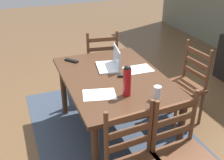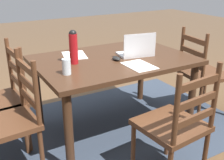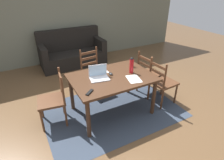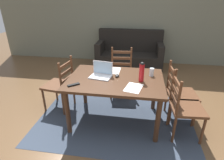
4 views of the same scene
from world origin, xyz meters
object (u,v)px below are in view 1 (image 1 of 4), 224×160
at_px(laptop, 112,63).
at_px(computer_mouse, 122,75).
at_px(chair_left_far, 101,62).
at_px(drinking_glass, 157,93).
at_px(tv_remote, 72,61).
at_px(chair_right_far, 184,157).
at_px(chair_far_head, 183,86).
at_px(water_bottle, 127,80).
at_px(dining_table, 114,85).

bearing_deg(laptop, computer_mouse, 5.14).
height_order(chair_left_far, drinking_glass, chair_left_far).
relative_size(chair_left_far, tv_remote, 5.59).
bearing_deg(computer_mouse, chair_right_far, 5.60).
relative_size(laptop, tv_remote, 2.08).
bearing_deg(chair_right_far, computer_mouse, -173.10).
distance_m(chair_left_far, drinking_glass, 1.58).
distance_m(chair_far_head, tv_remote, 1.34).
relative_size(computer_mouse, tv_remote, 0.59).
bearing_deg(laptop, water_bottle, -8.02).
bearing_deg(chair_left_far, water_bottle, -9.17).
relative_size(laptop, computer_mouse, 3.54).
relative_size(dining_table, chair_left_far, 1.51).
relative_size(dining_table, chair_right_far, 1.51).
distance_m(chair_left_far, tv_remote, 0.74).
distance_m(chair_right_far, tv_remote, 1.66).
height_order(chair_right_far, laptop, laptop).
bearing_deg(laptop, chair_right_far, 6.56).
distance_m(chair_left_far, chair_right_far, 2.01).
bearing_deg(chair_left_far, chair_right_far, 0.09).
distance_m(chair_far_head, laptop, 0.91).
height_order(chair_left_far, computer_mouse, chair_left_far).
bearing_deg(dining_table, water_bottle, -4.47).
relative_size(chair_right_far, drinking_glass, 7.63).
xyz_separation_m(drinking_glass, computer_mouse, (-0.52, -0.12, -0.05)).
distance_m(water_bottle, drinking_glass, 0.29).
xyz_separation_m(chair_far_head, laptop, (-0.22, -0.82, 0.34)).
bearing_deg(chair_far_head, computer_mouse, -88.63).
xyz_separation_m(dining_table, computer_mouse, (0.02, 0.08, 0.11)).
xyz_separation_m(chair_far_head, drinking_glass, (0.54, -0.68, 0.34)).
relative_size(chair_far_head, computer_mouse, 9.50).
height_order(chair_left_far, water_bottle, water_bottle).
relative_size(chair_left_far, drinking_glass, 7.63).
xyz_separation_m(chair_left_far, computer_mouse, (1.02, -0.12, 0.30)).
height_order(dining_table, laptop, laptop).
xyz_separation_m(chair_far_head, water_bottle, (0.39, -0.90, 0.43)).
bearing_deg(chair_right_far, tv_remote, -161.77).
height_order(water_bottle, computer_mouse, water_bottle).
height_order(laptop, computer_mouse, laptop).
height_order(chair_far_head, computer_mouse, chair_far_head).
relative_size(water_bottle, computer_mouse, 2.97).
height_order(dining_table, chair_right_far, chair_right_far).
relative_size(drinking_glass, tv_remote, 0.73).
bearing_deg(tv_remote, dining_table, -99.91).
xyz_separation_m(laptop, drinking_glass, (0.76, 0.14, 0.00)).
bearing_deg(laptop, tv_remote, -131.06).
height_order(laptop, drinking_glass, laptop).
distance_m(chair_left_far, computer_mouse, 1.07).
relative_size(chair_left_far, laptop, 2.69).
distance_m(chair_left_far, water_bottle, 1.47).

